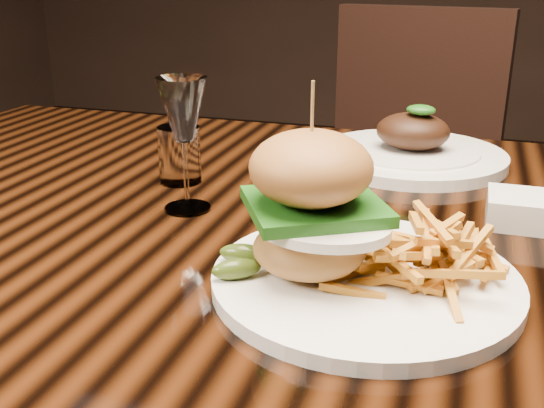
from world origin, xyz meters
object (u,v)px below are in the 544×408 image
(far_dish, at_px, (411,151))
(chair_far, at_px, (400,170))
(dining_table, at_px, (318,265))
(burger_plate, at_px, (358,239))
(wine_glass, at_px, (183,115))

(far_dish, height_order, chair_far, chair_far)
(dining_table, distance_m, chair_far, 0.90)
(burger_plate, distance_m, chair_far, 1.11)
(dining_table, relative_size, wine_glass, 9.28)
(burger_plate, distance_m, wine_glass, 0.30)
(wine_glass, xyz_separation_m, far_dish, (0.25, 0.31, -0.11))
(chair_far, bearing_deg, dining_table, -80.42)
(dining_table, height_order, chair_far, chair_far)
(wine_glass, height_order, chair_far, chair_far)
(burger_plate, xyz_separation_m, far_dish, (0.00, 0.45, -0.03))
(dining_table, height_order, wine_glass, wine_glass)
(far_dish, relative_size, chair_far, 0.32)
(wine_glass, bearing_deg, far_dish, 50.33)
(dining_table, relative_size, burger_plate, 5.26)
(far_dish, xyz_separation_m, chair_far, (-0.08, 0.63, -0.23))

